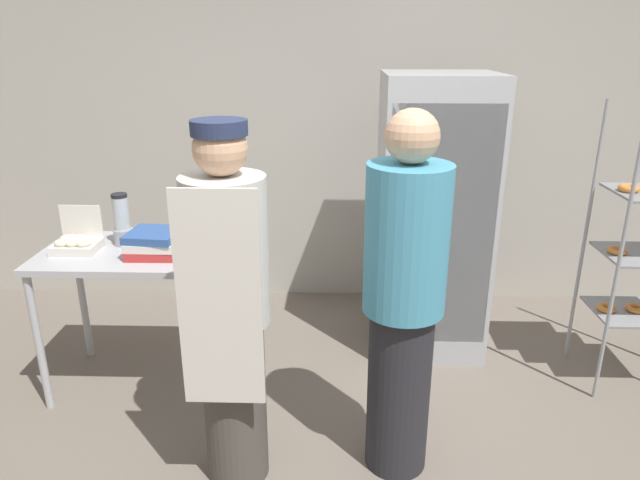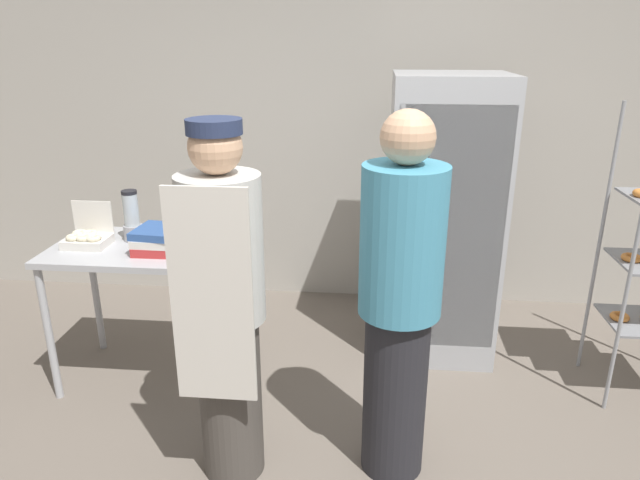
{
  "view_description": "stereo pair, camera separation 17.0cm",
  "coord_description": "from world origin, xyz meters",
  "px_view_note": "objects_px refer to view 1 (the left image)",
  "views": [
    {
      "loc": [
        -0.06,
        -1.93,
        2.01
      ],
      "look_at": [
        -0.14,
        0.7,
        1.06
      ],
      "focal_mm": 32.0,
      "sensor_mm": 36.0,
      "label": 1
    },
    {
      "loc": [
        0.11,
        -1.92,
        2.01
      ],
      "look_at": [
        -0.14,
        0.7,
        1.06
      ],
      "focal_mm": 32.0,
      "sensor_mm": 36.0,
      "label": 2
    }
  ],
  "objects_px": {
    "donut_box": "(76,243)",
    "blender_pitcher": "(122,222)",
    "binder_stack": "(154,243)",
    "person_baker": "(229,308)",
    "refrigerator": "(432,218)",
    "person_customer": "(403,300)"
  },
  "relations": [
    {
      "from": "blender_pitcher",
      "to": "binder_stack",
      "type": "distance_m",
      "value": 0.28
    },
    {
      "from": "person_baker",
      "to": "person_customer",
      "type": "xyz_separation_m",
      "value": [
        0.77,
        0.1,
        0.0
      ]
    },
    {
      "from": "donut_box",
      "to": "person_customer",
      "type": "height_order",
      "value": "person_customer"
    },
    {
      "from": "blender_pitcher",
      "to": "donut_box",
      "type": "bearing_deg",
      "value": -153.83
    },
    {
      "from": "donut_box",
      "to": "blender_pitcher",
      "type": "xyz_separation_m",
      "value": [
        0.23,
        0.11,
        0.09
      ]
    },
    {
      "from": "person_baker",
      "to": "person_customer",
      "type": "height_order",
      "value": "person_customer"
    },
    {
      "from": "refrigerator",
      "to": "binder_stack",
      "type": "xyz_separation_m",
      "value": [
        -1.63,
        -0.61,
        0.03
      ]
    },
    {
      "from": "person_customer",
      "to": "refrigerator",
      "type": "bearing_deg",
      "value": 75.34
    },
    {
      "from": "blender_pitcher",
      "to": "binder_stack",
      "type": "xyz_separation_m",
      "value": [
        0.23,
        -0.16,
        -0.07
      ]
    },
    {
      "from": "refrigerator",
      "to": "binder_stack",
      "type": "bearing_deg",
      "value": -159.57
    },
    {
      "from": "blender_pitcher",
      "to": "person_customer",
      "type": "relative_size",
      "value": 0.18
    },
    {
      "from": "blender_pitcher",
      "to": "binder_stack",
      "type": "relative_size",
      "value": 1.05
    },
    {
      "from": "person_baker",
      "to": "blender_pitcher",
      "type": "bearing_deg",
      "value": 132.07
    },
    {
      "from": "donut_box",
      "to": "person_baker",
      "type": "xyz_separation_m",
      "value": [
        1.0,
        -0.74,
        -0.02
      ]
    },
    {
      "from": "refrigerator",
      "to": "person_baker",
      "type": "distance_m",
      "value": 1.69
    },
    {
      "from": "refrigerator",
      "to": "donut_box",
      "type": "bearing_deg",
      "value": -164.89
    },
    {
      "from": "blender_pitcher",
      "to": "binder_stack",
      "type": "height_order",
      "value": "blender_pitcher"
    },
    {
      "from": "donut_box",
      "to": "blender_pitcher",
      "type": "relative_size",
      "value": 0.8
    },
    {
      "from": "refrigerator",
      "to": "blender_pitcher",
      "type": "xyz_separation_m",
      "value": [
        -1.85,
        -0.45,
        0.09
      ]
    },
    {
      "from": "binder_stack",
      "to": "person_baker",
      "type": "bearing_deg",
      "value": -52.07
    },
    {
      "from": "refrigerator",
      "to": "person_baker",
      "type": "height_order",
      "value": "refrigerator"
    },
    {
      "from": "blender_pitcher",
      "to": "binder_stack",
      "type": "bearing_deg",
      "value": -34.56
    }
  ]
}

